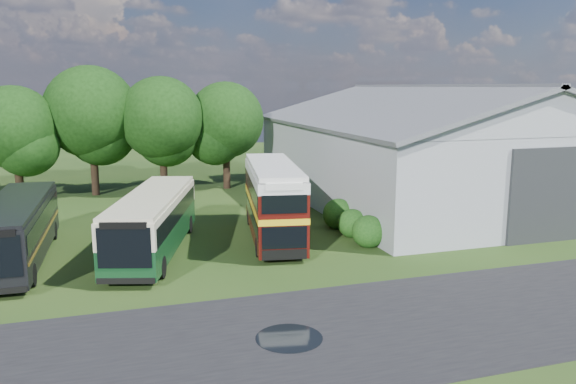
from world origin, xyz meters
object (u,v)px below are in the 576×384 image
object	(u,v)px
storage_shed	(429,142)
bus_green_single	(154,221)
bus_maroon_double	(273,202)
bus_dark_single	(17,229)

from	to	relation	value
storage_shed	bus_green_single	world-z (taller)	storage_shed
storage_shed	bus_maroon_double	bearing A→B (deg)	-152.54
bus_green_single	bus_maroon_double	size ratio (longest dim) A/B	1.13
bus_maroon_double	bus_dark_single	bearing A→B (deg)	-168.52
bus_green_single	bus_maroon_double	distance (m)	6.35
bus_green_single	bus_dark_single	size ratio (longest dim) A/B	1.03
bus_dark_single	bus_green_single	bearing A→B (deg)	-2.04
storage_shed	bus_green_single	distance (m)	21.55
bus_green_single	bus_maroon_double	xyz separation A→B (m)	(6.29, 0.74, 0.45)
storage_shed	bus_dark_single	xyz separation A→B (m)	(-26.05, -7.45, -2.61)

